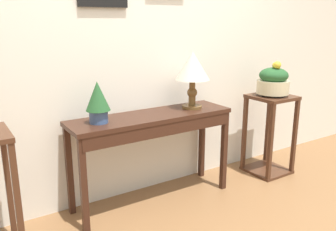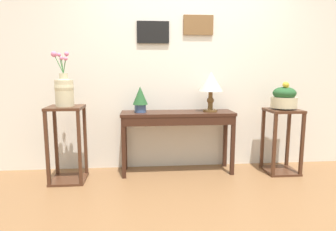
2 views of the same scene
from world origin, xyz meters
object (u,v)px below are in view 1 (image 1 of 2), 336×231
at_px(console_table, 153,128).
at_px(pedestal_stand_right, 269,135).
at_px(table_lamp, 193,69).
at_px(potted_plant_on_console, 98,100).
at_px(planter_bowl_wide_right, 273,81).

xyz_separation_m(console_table, pedestal_stand_right, (1.27, -0.09, -0.26)).
distance_m(table_lamp, potted_plant_on_console, 0.87).
bearing_deg(planter_bowl_wide_right, potted_plant_on_console, 176.12).
xyz_separation_m(console_table, planter_bowl_wide_right, (1.27, -0.09, 0.28)).
xyz_separation_m(potted_plant_on_console, pedestal_stand_right, (1.72, -0.12, -0.53)).
relative_size(console_table, potted_plant_on_console, 4.41).
relative_size(potted_plant_on_console, planter_bowl_wide_right, 0.92).
relative_size(table_lamp, pedestal_stand_right, 0.61).
bearing_deg(planter_bowl_wide_right, pedestal_stand_right, 98.91).
distance_m(potted_plant_on_console, pedestal_stand_right, 1.81).
relative_size(table_lamp, planter_bowl_wide_right, 1.44).
bearing_deg(table_lamp, pedestal_stand_right, -7.51).
xyz_separation_m(pedestal_stand_right, planter_bowl_wide_right, (0.00, -0.00, 0.54)).
bearing_deg(console_table, potted_plant_on_console, 176.81).
bearing_deg(planter_bowl_wide_right, console_table, 175.87).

